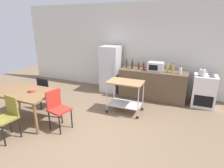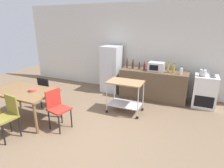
{
  "view_description": "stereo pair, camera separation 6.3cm",
  "coord_description": "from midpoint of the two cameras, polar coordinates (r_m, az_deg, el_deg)",
  "views": [
    {
      "loc": [
        1.85,
        -2.89,
        2.29
      ],
      "look_at": [
        0.13,
        1.2,
        0.8
      ],
      "focal_mm": 29.64,
      "sensor_mm": 36.0,
      "label": 1
    },
    {
      "loc": [
        1.91,
        -2.87,
        2.29
      ],
      "look_at": [
        0.13,
        1.2,
        0.8
      ],
      "focal_mm": 29.64,
      "sensor_mm": 36.0,
      "label": 2
    }
  ],
  "objects": [
    {
      "name": "fruit_bowl",
      "position": [
        4.69,
        -23.73,
        -1.86
      ],
      "size": [
        0.17,
        0.17,
        0.06
      ],
      "primitive_type": "cylinder",
      "color": "#B24C3F",
      "rests_on": "dining_table"
    },
    {
      "name": "bottle_wine",
      "position": [
        5.58,
        18.01,
        4.46
      ],
      "size": [
        0.07,
        0.07,
        0.29
      ],
      "color": "gold",
      "rests_on": "kitchen_counter"
    },
    {
      "name": "bottle_sesame_oil",
      "position": [
        5.87,
        5.98,
        5.93
      ],
      "size": [
        0.07,
        0.07,
        0.29
      ],
      "color": "#4C2D19",
      "rests_on": "kitchen_counter"
    },
    {
      "name": "bottle_vinegar",
      "position": [
        5.97,
        4.23,
        6.19
      ],
      "size": [
        0.06,
        0.06,
        0.28
      ],
      "color": "#4C2D19",
      "rests_on": "kitchen_counter"
    },
    {
      "name": "microwave",
      "position": [
        5.69,
        13.0,
        5.28
      ],
      "size": [
        0.46,
        0.35,
        0.26
      ],
      "color": "silver",
      "rests_on": "kitchen_counter"
    },
    {
      "name": "stove_oven",
      "position": [
        5.81,
        26.18,
        -1.85
      ],
      "size": [
        0.6,
        0.61,
        0.92
      ],
      "color": "white",
      "rests_on": "ground_plane"
    },
    {
      "name": "bottle_soy_sauce",
      "position": [
        5.6,
        16.41,
        4.81
      ],
      "size": [
        0.06,
        0.06,
        0.3
      ],
      "color": "gold",
      "rests_on": "kitchen_counter"
    },
    {
      "name": "dining_table",
      "position": [
        4.86,
        -25.83,
        -2.87
      ],
      "size": [
        1.5,
        0.9,
        0.75
      ],
      "color": "brown",
      "rests_on": "ground_plane"
    },
    {
      "name": "refrigerator",
      "position": [
        6.27,
        -0.71,
        4.57
      ],
      "size": [
        0.6,
        0.63,
        1.55
      ],
      "color": "silver",
      "rests_on": "ground_plane"
    },
    {
      "name": "kitchen_cart",
      "position": [
        4.82,
        3.72,
        -2.33
      ],
      "size": [
        0.91,
        0.57,
        0.85
      ],
      "color": "#A37A51",
      "rests_on": "ground_plane"
    },
    {
      "name": "kitchen_counter",
      "position": [
        5.86,
        12.02,
        -0.16
      ],
      "size": [
        2.0,
        0.64,
        0.9
      ],
      "primitive_type": "cube",
      "color": "brown",
      "rests_on": "ground_plane"
    },
    {
      "name": "bottle_sparkling_water",
      "position": [
        5.8,
        7.97,
        5.39
      ],
      "size": [
        0.06,
        0.06,
        0.23
      ],
      "color": "#4C2D19",
      "rests_on": "kitchen_counter"
    },
    {
      "name": "bottle_olive_oil",
      "position": [
        5.8,
        9.47,
        5.44
      ],
      "size": [
        0.06,
        0.06,
        0.24
      ],
      "color": "maroon",
      "rests_on": "kitchen_counter"
    },
    {
      "name": "kettle",
      "position": [
        5.56,
        25.8,
        3.28
      ],
      "size": [
        0.24,
        0.17,
        0.19
      ],
      "color": "silver",
      "rests_on": "stove_oven"
    },
    {
      "name": "ground_plane",
      "position": [
        4.13,
        -8.92,
        -15.36
      ],
      "size": [
        12.0,
        12.0,
        0.0
      ],
      "primitive_type": "plane",
      "color": "brown"
    },
    {
      "name": "chair_black",
      "position": [
        5.34,
        -19.81,
        -1.95
      ],
      "size": [
        0.42,
        0.42,
        0.89
      ],
      "rotation": [
        0.0,
        0.0,
        3.08
      ],
      "color": "black",
      "rests_on": "ground_plane"
    },
    {
      "name": "back_wall",
      "position": [
        6.42,
        5.68,
        10.94
      ],
      "size": [
        8.4,
        0.12,
        2.9
      ],
      "primitive_type": "cube",
      "color": "silver",
      "rests_on": "ground_plane"
    },
    {
      "name": "chair_olive",
      "position": [
        4.32,
        -29.89,
        -8.32
      ],
      "size": [
        0.45,
        0.45,
        0.89
      ],
      "rotation": [
        0.0,
        0.0,
        -0.13
      ],
      "color": "olive",
      "rests_on": "ground_plane"
    },
    {
      "name": "chair_red",
      "position": [
        4.27,
        -16.86,
        -6.79
      ],
      "size": [
        0.48,
        0.48,
        0.89
      ],
      "rotation": [
        0.0,
        0.0,
        1.36
      ],
      "color": "#B72D23",
      "rests_on": "ground_plane"
    },
    {
      "name": "bottle_hot_sauce",
      "position": [
        5.54,
        20.05,
        3.88
      ],
      "size": [
        0.08,
        0.08,
        0.22
      ],
      "color": "silver",
      "rests_on": "kitchen_counter"
    }
  ]
}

